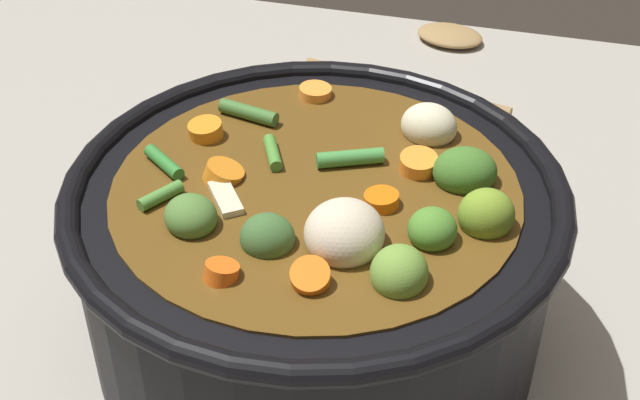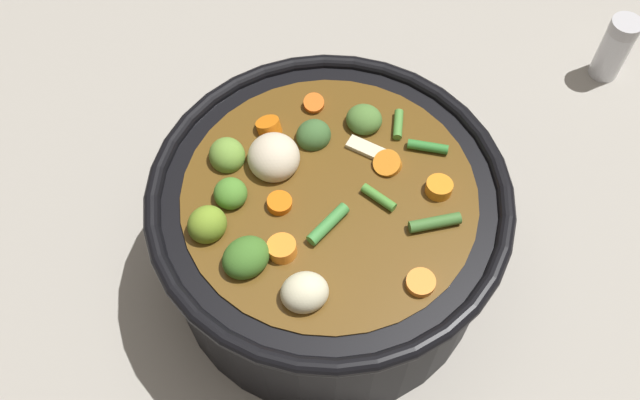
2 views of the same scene
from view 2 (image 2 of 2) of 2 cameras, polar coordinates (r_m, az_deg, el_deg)
ground_plane at (r=0.73m, az=0.64°, el=-5.29°), size 1.10×1.10×0.00m
cooking_pot at (r=0.67m, az=0.65°, el=-2.36°), size 0.33×0.33×0.17m
salt_shaker at (r=0.92m, az=23.01°, el=11.40°), size 0.04×0.04×0.09m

